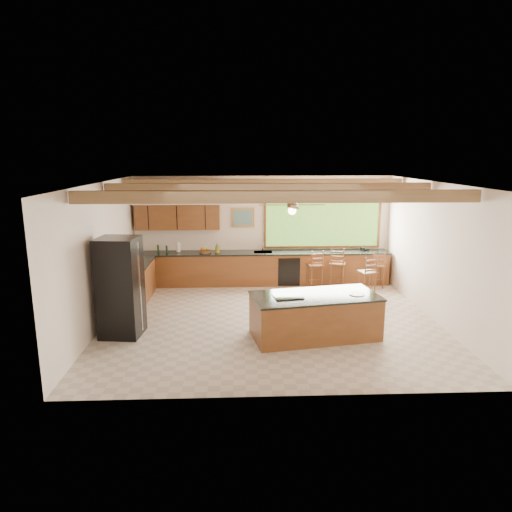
{
  "coord_description": "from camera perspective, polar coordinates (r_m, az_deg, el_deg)",
  "views": [
    {
      "loc": [
        -0.72,
        -9.49,
        3.57
      ],
      "look_at": [
        -0.29,
        0.8,
        1.28
      ],
      "focal_mm": 32.0,
      "sensor_mm": 36.0,
      "label": 1
    }
  ],
  "objects": [
    {
      "name": "island",
      "position": [
        9.22,
        7.35,
        -7.42
      ],
      "size": [
        2.64,
        1.58,
        0.88
      ],
      "rotation": [
        0.0,
        0.0,
        0.17
      ],
      "color": "brown",
      "rests_on": "ground"
    },
    {
      "name": "refrigerator",
      "position": [
        9.46,
        -16.61,
        -3.75
      ],
      "size": [
        0.85,
        0.83,
        2.0
      ],
      "rotation": [
        0.0,
        0.0,
        -0.1
      ],
      "color": "black",
      "rests_on": "ground"
    },
    {
      "name": "room_shell",
      "position": [
        10.25,
        0.69,
        4.95
      ],
      "size": [
        7.27,
        6.54,
        3.02
      ],
      "color": "white",
      "rests_on": "ground"
    },
    {
      "name": "bar_stool_a",
      "position": [
        12.42,
        7.43,
        -1.22
      ],
      "size": [
        0.45,
        0.45,
        1.08
      ],
      "rotation": [
        0.0,
        0.0,
        0.19
      ],
      "color": "brown",
      "rests_on": "ground"
    },
    {
      "name": "bar_stool_b",
      "position": [
        12.51,
        10.21,
        -1.03
      ],
      "size": [
        0.51,
        0.51,
        1.14
      ],
      "rotation": [
        0.0,
        0.0,
        -0.29
      ],
      "color": "brown",
      "rests_on": "ground"
    },
    {
      "name": "bar_stool_d",
      "position": [
        11.88,
        13.82,
        -2.08
      ],
      "size": [
        0.47,
        0.47,
        1.09
      ],
      "rotation": [
        0.0,
        0.0,
        0.22
      ],
      "color": "brown",
      "rests_on": "ground"
    },
    {
      "name": "bar_stool_c",
      "position": [
        12.83,
        15.02,
        -1.25
      ],
      "size": [
        0.4,
        0.4,
        1.02
      ],
      "rotation": [
        0.0,
        0.0,
        -0.11
      ],
      "color": "brown",
      "rests_on": "ground"
    },
    {
      "name": "counter_run",
      "position": [
        12.41,
        -2.8,
        -1.96
      ],
      "size": [
        7.12,
        3.1,
        1.22
      ],
      "color": "brown",
      "rests_on": "ground"
    },
    {
      "name": "ground",
      "position": [
        10.16,
        1.81,
        -8.01
      ],
      "size": [
        7.2,
        7.2,
        0.0
      ],
      "primitive_type": "plane",
      "color": "beige",
      "rests_on": "ground"
    }
  ]
}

